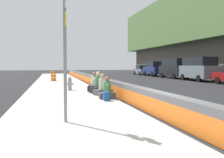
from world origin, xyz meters
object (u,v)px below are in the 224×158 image
construction_barrel (53,76)px  parked_car_far (154,69)px  seated_person_middle (103,88)px  seated_person_rear (98,86)px  route_sign_post (65,47)px  backpack (106,96)px  seated_person_far (95,85)px  parked_car_midline (175,68)px  fire_hydrant (70,83)px  seated_person_foreground (107,92)px  parked_car_farther (142,70)px  parked_car_fourth (199,68)px

construction_barrel → parked_car_far: bearing=-56.4°
seated_person_middle → seated_person_rear: seated_person_rear is taller
route_sign_post → backpack: size_ratio=9.00×
route_sign_post → parked_car_far: bearing=-27.9°
seated_person_far → parked_car_midline: size_ratio=0.23×
seated_person_far → backpack: (-4.27, 0.21, -0.17)m
parked_car_midline → parked_car_far: bearing=0.3°
route_sign_post → seated_person_middle: route_sign_post is taller
backpack → fire_hydrant: bearing=14.0°
parked_car_far → fire_hydrant: bearing=144.2°
seated_person_middle → backpack: (-2.05, 0.25, -0.16)m
route_sign_post → parked_car_midline: bearing=-34.3°
seated_person_far → seated_person_foreground: bearing=179.7°
seated_person_middle → backpack: size_ratio=2.83×
parked_car_far → parked_car_farther: (5.54, -0.08, -0.32)m
construction_barrel → parked_car_midline: 15.80m
construction_barrel → parked_car_midline: parked_car_midline is taller
parked_car_midline → parked_car_far: 6.41m
parked_car_far → seated_person_far: bearing=147.9°
construction_barrel → parked_car_farther: 21.98m
fire_hydrant → seated_person_rear: seated_person_rear is taller
seated_person_middle → parked_car_fourth: bearing=-49.5°
construction_barrel → parked_car_fourth: size_ratio=0.18×
fire_hydrant → seated_person_foreground: seated_person_foreground is taller
route_sign_post → construction_barrel: bearing=0.5°
parked_car_fourth → parked_car_far: parked_car_fourth is taller
seated_person_rear → parked_car_far: (21.83, -12.93, 0.66)m
fire_hydrant → seated_person_foreground: size_ratio=0.85×
seated_person_rear → backpack: size_ratio=3.04×
route_sign_post → seated_person_far: (7.98, -2.19, -1.71)m
seated_person_middle → backpack: bearing=173.0°
seated_person_far → parked_car_farther: parked_car_farther is taller
seated_person_far → construction_barrel: size_ratio=1.22×
seated_person_foreground → seated_person_rear: bearing=-0.9°
fire_hydrant → construction_barrel: (9.82, 0.91, 0.03)m
seated_person_middle → parked_car_midline: parked_car_midline is taller
seated_person_rear → construction_barrel: (11.67, 2.38, 0.10)m
seated_person_middle → construction_barrel: size_ratio=1.19×
fire_hydrant → seated_person_far: bearing=-115.3°
seated_person_foreground → construction_barrel: (14.07, 2.34, 0.15)m
seated_person_far → parked_car_fourth: 15.61m
route_sign_post → parked_car_midline: (22.24, -15.17, -0.86)m
parked_car_far → seated_person_rear: bearing=149.4°
fire_hydrant → construction_barrel: construction_barrel is taller
seated_person_middle → parked_car_farther: (28.43, -12.98, 0.37)m
seated_person_middle → seated_person_foreground: bearing=177.5°
parked_car_midline → construction_barrel: bearing=103.8°
backpack → seated_person_foreground: bearing=-15.3°
construction_barrel → parked_car_far: 18.38m
seated_person_rear → seated_person_foreground: bearing=179.1°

